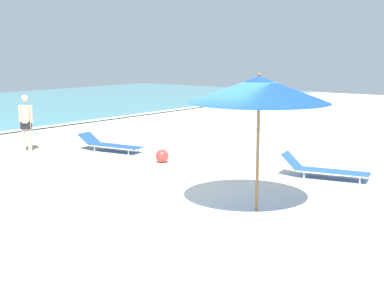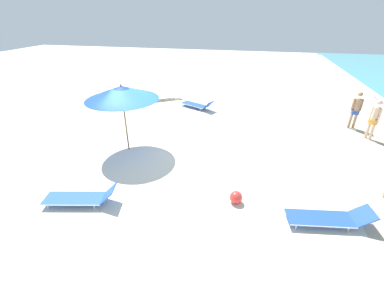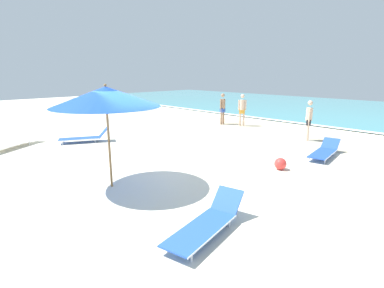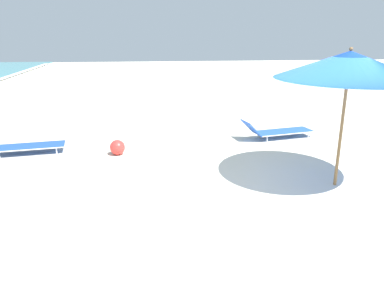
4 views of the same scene
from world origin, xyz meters
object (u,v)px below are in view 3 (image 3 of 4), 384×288
sun_lounger_beside_umbrella (14,143)px  sun_lounger_near_water_right (207,222)px  sun_lounger_near_water_left (324,151)px  beach_ball (280,164)px  beachgoer_shoreline_child (309,118)px  sun_lounger_under_umbrella (85,137)px  beachgoer_strolling_adult (242,108)px  beach_umbrella (106,97)px  beachgoer_wading_adult (223,107)px

sun_lounger_beside_umbrella → sun_lounger_near_water_right: 9.86m
sun_lounger_beside_umbrella → sun_lounger_near_water_left: size_ratio=1.05×
beach_ball → beachgoer_shoreline_child: bearing=106.0°
sun_lounger_under_umbrella → beachgoer_shoreline_child: 9.71m
beachgoer_strolling_adult → beach_ball: 7.76m
sun_lounger_near_water_left → beachgoer_strolling_adult: 6.61m
beach_umbrella → beach_ball: beach_umbrella is taller
beachgoer_strolling_adult → beach_umbrella: bearing=77.1°
sun_lounger_near_water_right → sun_lounger_near_water_left: bearing=83.5°
sun_lounger_under_umbrella → beachgoer_shoreline_child: size_ratio=1.18×
beach_umbrella → beachgoer_wading_adult: size_ratio=1.53×
sun_lounger_near_water_right → beachgoer_shoreline_child: bearing=92.2°
sun_lounger_near_water_right → beach_ball: (-1.02, 4.37, -0.03)m
sun_lounger_under_umbrella → beach_ball: 8.24m
sun_lounger_near_water_left → beach_ball: (-0.33, -2.43, -0.02)m
sun_lounger_near_water_left → sun_lounger_under_umbrella: bearing=-156.1°
sun_lounger_beside_umbrella → sun_lounger_near_water_right: size_ratio=1.06×
sun_lounger_near_water_right → beachgoer_shoreline_child: (-2.29, 8.81, 0.78)m
beachgoer_shoreline_child → beachgoer_strolling_adult: size_ratio=1.00×
beach_ball → beachgoer_wading_adult: bearing=143.0°
beach_umbrella → sun_lounger_near_water_left: bearing=68.8°
sun_lounger_near_water_right → beachgoer_strolling_adult: beachgoer_strolling_adult is taller
beach_umbrella → beachgoer_wading_adult: 10.50m
beachgoer_wading_adult → beachgoer_shoreline_child: 5.41m
beachgoer_strolling_adult → beach_ball: (5.54, -5.37, -0.81)m
beachgoer_shoreline_child → beachgoer_strolling_adult: bearing=49.7°
beach_umbrella → sun_lounger_near_water_left: (2.67, 6.90, -2.14)m
sun_lounger_near_water_left → beachgoer_strolling_adult: size_ratio=1.24×
beach_umbrella → beachgoer_strolling_adult: bearing=108.0°
beach_umbrella → beachgoer_strolling_adult: beach_umbrella is taller
sun_lounger_near_water_right → beachgoer_strolling_adult: (-6.56, 9.74, 0.78)m
sun_lounger_near_water_right → sun_lounger_beside_umbrella: bearing=172.4°
beach_umbrella → beach_ball: (2.35, 4.47, -2.16)m
sun_lounger_under_umbrella → sun_lounger_near_water_left: size_ratio=0.95×
beach_umbrella → sun_lounger_beside_umbrella: (-6.46, -0.71, -2.15)m
sun_lounger_near_water_right → beachgoer_strolling_adult: bearing=111.6°
beachgoer_strolling_adult → sun_lounger_beside_umbrella: bearing=41.9°
sun_lounger_near_water_left → beachgoer_wading_adult: size_ratio=1.24×
beachgoer_wading_adult → beach_ball: bearing=49.3°
beachgoer_wading_adult → beachgoer_strolling_adult: 1.17m
beach_umbrella → beachgoer_wading_adult: (-4.31, 9.48, -1.35)m
sun_lounger_under_umbrella → beachgoer_strolling_adult: 8.44m
beachgoer_wading_adult → beachgoer_shoreline_child: same height
sun_lounger_near_water_left → beachgoer_wading_adult: beachgoer_wading_adult is taller
sun_lounger_near_water_left → beachgoer_shoreline_child: beachgoer_shoreline_child is taller
beachgoer_strolling_adult → beachgoer_wading_adult: bearing=-12.8°
beach_ball → sun_lounger_near_water_left: bearing=82.3°
beach_umbrella → beachgoer_shoreline_child: bearing=83.2°
sun_lounger_near_water_left → sun_lounger_beside_umbrella: bearing=-148.9°
beach_umbrella → beachgoer_shoreline_child: (1.07, 8.92, -1.35)m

